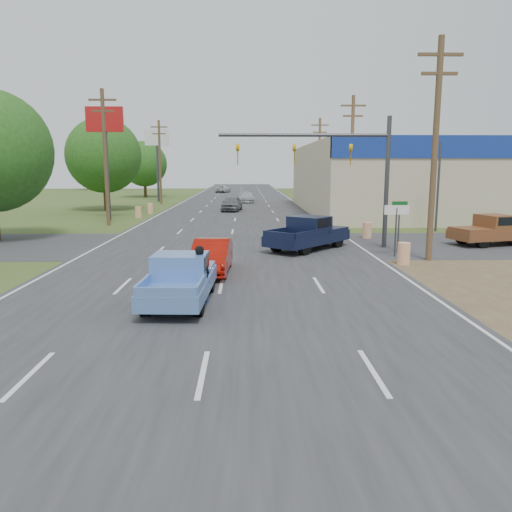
{
  "coord_description": "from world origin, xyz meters",
  "views": [
    {
      "loc": [
        0.92,
        -9.9,
        4.26
      ],
      "look_at": [
        1.26,
        6.96,
        1.3
      ],
      "focal_mm": 35.0,
      "sensor_mm": 36.0,
      "label": 1
    }
  ],
  "objects_px": {
    "rider": "(200,276)",
    "distant_car_silver": "(247,197)",
    "motorcycle": "(200,289)",
    "brown_pickup": "(494,230)",
    "red_convertible": "(212,257)",
    "distant_car_grey": "(232,203)",
    "navy_pickup": "(309,233)",
    "blue_pickup": "(181,278)",
    "distant_car_white": "(223,189)"
  },
  "relations": [
    {
      "from": "navy_pickup",
      "to": "distant_car_white",
      "type": "distance_m",
      "value": 65.03
    },
    {
      "from": "motorcycle",
      "to": "distant_car_silver",
      "type": "distance_m",
      "value": 48.46
    },
    {
      "from": "navy_pickup",
      "to": "distant_car_white",
      "type": "relative_size",
      "value": 1.17
    },
    {
      "from": "rider",
      "to": "distant_car_grey",
      "type": "xyz_separation_m",
      "value": [
        0.06,
        35.23,
        -0.11
      ]
    },
    {
      "from": "red_convertible",
      "to": "navy_pickup",
      "type": "distance_m",
      "value": 7.75
    },
    {
      "from": "brown_pickup",
      "to": "navy_pickup",
      "type": "bearing_deg",
      "value": 81.74
    },
    {
      "from": "distant_car_grey",
      "to": "motorcycle",
      "type": "bearing_deg",
      "value": -83.86
    },
    {
      "from": "motorcycle",
      "to": "brown_pickup",
      "type": "bearing_deg",
      "value": 43.88
    },
    {
      "from": "rider",
      "to": "brown_pickup",
      "type": "relative_size",
      "value": 0.32
    },
    {
      "from": "distant_car_white",
      "to": "red_convertible",
      "type": "bearing_deg",
      "value": 101.76
    },
    {
      "from": "rider",
      "to": "navy_pickup",
      "type": "relative_size",
      "value": 0.33
    },
    {
      "from": "red_convertible",
      "to": "navy_pickup",
      "type": "xyz_separation_m",
      "value": [
        4.8,
        6.08,
        0.21
      ]
    },
    {
      "from": "distant_car_silver",
      "to": "distant_car_white",
      "type": "distance_m",
      "value": 27.23
    },
    {
      "from": "red_convertible",
      "to": "distant_car_white",
      "type": "distance_m",
      "value": 70.73
    },
    {
      "from": "red_convertible",
      "to": "distant_car_grey",
      "type": "bearing_deg",
      "value": 92.57
    },
    {
      "from": "distant_car_grey",
      "to": "brown_pickup",
      "type": "bearing_deg",
      "value": -50.18
    },
    {
      "from": "rider",
      "to": "distant_car_silver",
      "type": "bearing_deg",
      "value": -85.94
    },
    {
      "from": "distant_car_silver",
      "to": "brown_pickup",
      "type": "bearing_deg",
      "value": -69.07
    },
    {
      "from": "blue_pickup",
      "to": "distant_car_silver",
      "type": "height_order",
      "value": "blue_pickup"
    },
    {
      "from": "distant_car_grey",
      "to": "blue_pickup",
      "type": "bearing_deg",
      "value": -84.85
    },
    {
      "from": "red_convertible",
      "to": "blue_pickup",
      "type": "bearing_deg",
      "value": -95.96
    },
    {
      "from": "distant_car_grey",
      "to": "rider",
      "type": "bearing_deg",
      "value": -83.85
    },
    {
      "from": "distant_car_silver",
      "to": "distant_car_white",
      "type": "bearing_deg",
      "value": 99.15
    },
    {
      "from": "brown_pickup",
      "to": "blue_pickup",
      "type": "bearing_deg",
      "value": 111.21
    },
    {
      "from": "red_convertible",
      "to": "motorcycle",
      "type": "bearing_deg",
      "value": -88.28
    },
    {
      "from": "brown_pickup",
      "to": "red_convertible",
      "type": "bearing_deg",
      "value": 100.3
    },
    {
      "from": "navy_pickup",
      "to": "distant_car_white",
      "type": "height_order",
      "value": "navy_pickup"
    },
    {
      "from": "blue_pickup",
      "to": "rider",
      "type": "bearing_deg",
      "value": -3.85
    },
    {
      "from": "navy_pickup",
      "to": "brown_pickup",
      "type": "relative_size",
      "value": 0.98
    },
    {
      "from": "red_convertible",
      "to": "distant_car_grey",
      "type": "height_order",
      "value": "distant_car_grey"
    },
    {
      "from": "rider",
      "to": "navy_pickup",
      "type": "distance_m",
      "value": 11.74
    },
    {
      "from": "motorcycle",
      "to": "brown_pickup",
      "type": "distance_m",
      "value": 19.62
    },
    {
      "from": "distant_car_white",
      "to": "motorcycle",
      "type": "bearing_deg",
      "value": 101.57
    },
    {
      "from": "red_convertible",
      "to": "distant_car_grey",
      "type": "relative_size",
      "value": 0.92
    },
    {
      "from": "blue_pickup",
      "to": "brown_pickup",
      "type": "distance_m",
      "value": 20.03
    },
    {
      "from": "rider",
      "to": "blue_pickup",
      "type": "relative_size",
      "value": 0.36
    },
    {
      "from": "navy_pickup",
      "to": "distant_car_silver",
      "type": "distance_m",
      "value": 37.84
    },
    {
      "from": "navy_pickup",
      "to": "distant_car_white",
      "type": "bearing_deg",
      "value": 137.13
    },
    {
      "from": "motorcycle",
      "to": "blue_pickup",
      "type": "relative_size",
      "value": 0.41
    },
    {
      "from": "red_convertible",
      "to": "blue_pickup",
      "type": "height_order",
      "value": "blue_pickup"
    },
    {
      "from": "distant_car_white",
      "to": "distant_car_silver",
      "type": "bearing_deg",
      "value": 108.61
    },
    {
      "from": "brown_pickup",
      "to": "distant_car_white",
      "type": "bearing_deg",
      "value": 0.63
    },
    {
      "from": "blue_pickup",
      "to": "distant_car_white",
      "type": "bearing_deg",
      "value": 94.06
    },
    {
      "from": "blue_pickup",
      "to": "navy_pickup",
      "type": "distance_m",
      "value": 11.94
    },
    {
      "from": "rider",
      "to": "distant_car_white",
      "type": "distance_m",
      "value": 75.32
    },
    {
      "from": "red_convertible",
      "to": "brown_pickup",
      "type": "distance_m",
      "value": 17.1
    },
    {
      "from": "rider",
      "to": "blue_pickup",
      "type": "bearing_deg",
      "value": -0.37
    },
    {
      "from": "navy_pickup",
      "to": "motorcycle",
      "type": "bearing_deg",
      "value": -73.91
    },
    {
      "from": "motorcycle",
      "to": "brown_pickup",
      "type": "height_order",
      "value": "brown_pickup"
    },
    {
      "from": "distant_car_grey",
      "to": "distant_car_white",
      "type": "distance_m",
      "value": 40.13
    }
  ]
}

